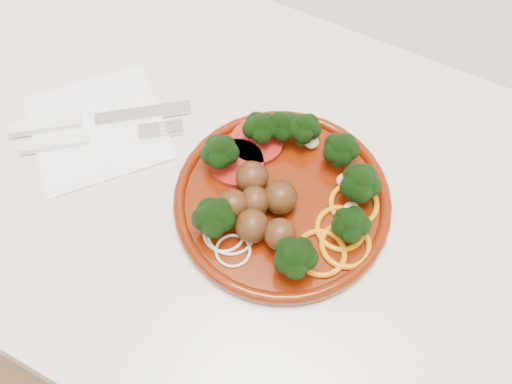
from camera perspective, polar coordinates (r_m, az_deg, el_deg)
The scene contains 5 objects.
counter at distance 1.12m, azimuth -2.09°, elevation -10.20°, with size 2.40×0.60×0.90m.
plate at distance 0.67m, azimuth 2.77°, elevation -0.05°, with size 0.26×0.26×0.06m.
napkin at distance 0.77m, azimuth -15.52°, elevation 6.19°, with size 0.17×0.17×0.00m, color white.
knife at distance 0.78m, azimuth -17.53°, elevation 6.74°, with size 0.20×0.16×0.01m.
fork at distance 0.76m, azimuth -17.74°, elevation 4.88°, with size 0.17×0.14×0.01m.
Camera 1 is at (0.21, 1.39, 1.51)m, focal length 40.00 mm.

